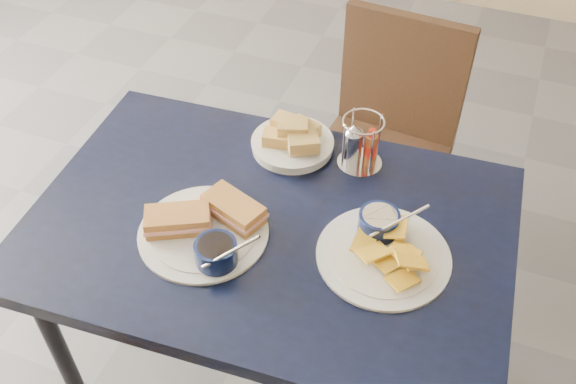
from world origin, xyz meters
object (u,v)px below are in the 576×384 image
(bread_basket, at_px, (293,140))
(condiment_caddy, at_px, (359,145))
(dining_table, at_px, (270,245))
(chair_far, at_px, (386,130))
(sandwich_plate, at_px, (207,228))
(plantain_plate, at_px, (383,245))

(bread_basket, xyz_separation_m, condiment_caddy, (0.17, 0.01, 0.03))
(dining_table, relative_size, bread_basket, 5.48)
(chair_far, distance_m, sandwich_plate, 0.90)
(sandwich_plate, bearing_deg, bread_basket, 78.41)
(bread_basket, relative_size, condiment_caddy, 1.50)
(plantain_plate, height_order, condiment_caddy, condiment_caddy)
(dining_table, height_order, plantain_plate, plantain_plate)
(sandwich_plate, height_order, plantain_plate, same)
(chair_far, bearing_deg, sandwich_plate, -104.61)
(dining_table, distance_m, condiment_caddy, 0.32)
(chair_far, relative_size, bread_basket, 4.19)
(sandwich_plate, xyz_separation_m, condiment_caddy, (0.24, 0.35, 0.03))
(chair_far, xyz_separation_m, bread_basket, (-0.14, -0.48, 0.29))
(chair_far, relative_size, plantain_plate, 2.97)
(sandwich_plate, distance_m, condiment_caddy, 0.42)
(dining_table, distance_m, chair_far, 0.77)
(plantain_plate, relative_size, bread_basket, 1.41)
(sandwich_plate, distance_m, bread_basket, 0.35)
(sandwich_plate, bearing_deg, dining_table, 36.71)
(sandwich_plate, height_order, bread_basket, sandwich_plate)
(dining_table, relative_size, sandwich_plate, 3.62)
(plantain_plate, distance_m, bread_basket, 0.39)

